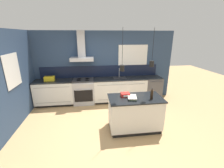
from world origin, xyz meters
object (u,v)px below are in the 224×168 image
dishwasher (152,88)px  yellow_toolbox (49,79)px  book_stack (132,97)px  oven_range (84,91)px  bottle_on_island (152,95)px  red_supply_box (125,95)px

dishwasher → yellow_toolbox: 3.84m
book_stack → yellow_toolbox: 3.12m
oven_range → yellow_toolbox: 1.28m
oven_range → yellow_toolbox: bearing=179.8°
bottle_on_island → red_supply_box: (-0.61, 0.26, -0.07)m
dishwasher → book_stack: bearing=-124.9°
oven_range → dishwasher: size_ratio=1.00×
book_stack → red_supply_box: 0.22m
book_stack → yellow_toolbox: (-2.47, 1.91, 0.05)m
red_supply_box → oven_range: bearing=123.9°
dishwasher → bottle_on_island: size_ratio=3.11×
dishwasher → book_stack: (-1.33, -1.91, 0.49)m
red_supply_box → bottle_on_island: bearing=-22.9°
oven_range → book_stack: bearing=-55.4°
oven_range → red_supply_box: bearing=-56.1°
bottle_on_island → red_supply_box: size_ratio=1.31×
yellow_toolbox → bottle_on_island: bearing=-34.2°
bottle_on_island → yellow_toolbox: 3.56m
red_supply_box → yellow_toolbox: bearing=143.2°
bottle_on_island → book_stack: size_ratio=0.82×
dishwasher → red_supply_box: size_ratio=4.07×
oven_range → red_supply_box: size_ratio=4.07×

